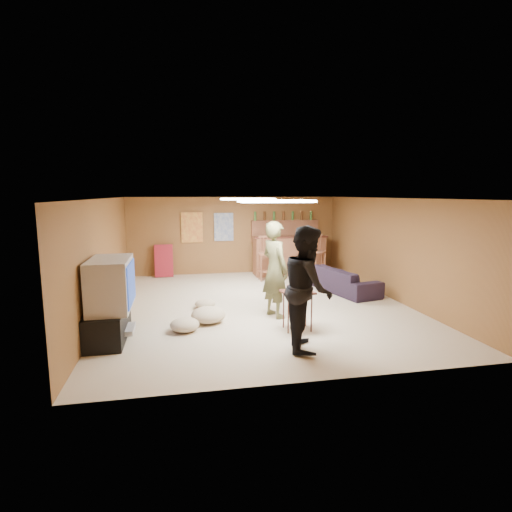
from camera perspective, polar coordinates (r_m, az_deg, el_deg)
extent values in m
plane|color=#C7B498|center=(8.38, 0.27, -6.98)|extent=(7.00, 7.00, 0.00)
cube|color=silver|center=(8.06, 0.28, 8.24)|extent=(6.00, 7.00, 0.02)
cube|color=brown|center=(11.57, -3.16, 2.97)|extent=(6.00, 0.02, 2.20)
cube|color=brown|center=(4.83, 8.54, -5.50)|extent=(6.00, 0.02, 2.20)
cube|color=brown|center=(8.11, -20.98, -0.15)|extent=(0.02, 7.00, 2.20)
cube|color=brown|center=(9.22, 18.88, 0.98)|extent=(0.02, 7.00, 2.20)
cube|color=black|center=(6.81, -20.37, -9.12)|extent=(0.55, 1.30, 0.50)
cube|color=#B2B2B7|center=(6.81, -18.47, -9.91)|extent=(0.35, 0.50, 0.08)
cube|color=#B2B2B7|center=(6.63, -20.07, -3.77)|extent=(0.60, 1.10, 0.80)
cube|color=navy|center=(6.59, -17.41, -3.71)|extent=(0.02, 0.95, 0.65)
cube|color=brown|center=(11.42, 4.73, 0.09)|extent=(2.00, 0.60, 1.10)
cube|color=#411C14|center=(11.11, 5.12, 2.70)|extent=(2.10, 0.12, 0.05)
cube|color=brown|center=(11.74, 4.19, 5.00)|extent=(2.00, 0.18, 0.05)
cube|color=brown|center=(11.79, 4.15, 3.56)|extent=(2.00, 0.14, 0.60)
cube|color=#BF3F26|center=(11.41, -9.14, 4.04)|extent=(0.60, 0.03, 0.85)
cube|color=#334C99|center=(11.47, -4.63, 4.16)|extent=(0.55, 0.03, 0.80)
cube|color=#A31E2D|center=(11.36, -13.03, -0.67)|extent=(0.50, 0.26, 0.91)
cube|color=white|center=(6.60, 2.88, 7.82)|extent=(1.20, 0.60, 0.04)
cube|color=white|center=(9.24, -1.21, 8.14)|extent=(1.20, 0.60, 0.04)
imported|color=brown|center=(7.42, 2.72, -1.93)|extent=(0.65, 0.77, 1.80)
imported|color=black|center=(5.94, 7.35, -4.53)|extent=(0.87, 1.02, 1.84)
imported|color=black|center=(9.63, 12.44, -3.36)|extent=(1.17, 2.06, 0.57)
cube|color=#411C14|center=(6.85, 5.92, -7.75)|extent=(0.57, 0.48, 0.67)
cylinder|color=#A50B0D|center=(6.75, 4.74, -4.59)|extent=(0.08, 0.08, 0.10)
cylinder|color=#A50B0D|center=(6.69, 7.04, -4.70)|extent=(0.09, 0.09, 0.11)
cylinder|color=navy|center=(6.86, 7.08, -4.40)|extent=(0.09, 0.09, 0.10)
ellipsoid|color=tan|center=(7.29, -6.84, -8.34)|extent=(0.80, 0.80, 0.28)
ellipsoid|color=tan|center=(8.18, -7.30, -6.78)|extent=(0.49, 0.49, 0.18)
ellipsoid|color=tan|center=(6.91, -10.16, -9.64)|extent=(0.57, 0.57, 0.22)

